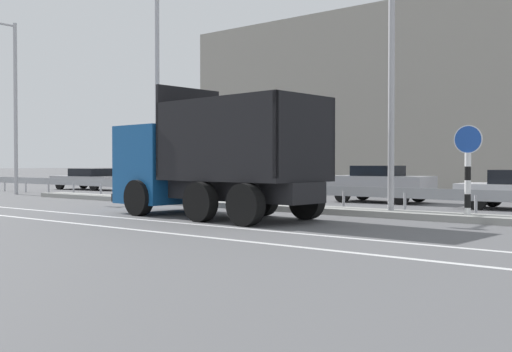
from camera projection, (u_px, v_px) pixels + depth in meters
name	position (u px, v px, depth m)	size (l,w,h in m)	color
ground_plane	(256.00, 215.00, 17.55)	(320.00, 320.00, 0.00)	#565659
lane_strip_0	(170.00, 222.00, 15.43)	(49.40, 0.16, 0.01)	silver
lane_strip_1	(116.00, 228.00, 14.09)	(49.40, 0.16, 0.01)	silver
median_island	(294.00, 208.00, 19.03)	(27.17, 1.10, 0.18)	gray
median_guardrail	(316.00, 192.00, 20.05)	(49.40, 0.09, 0.78)	#9EA0A5
dump_truck	(195.00, 169.00, 17.42)	(6.83, 3.09, 3.73)	#144C8C
median_road_sign	(468.00, 171.00, 15.55)	(0.75, 0.16, 2.52)	white
street_lamp_0	(12.00, 98.00, 29.00)	(0.70, 2.37, 8.34)	#ADADB2
street_lamp_1	(155.00, 63.00, 23.09)	(0.71, 1.87, 9.87)	#ADADB2
street_lamp_2	(389.00, 27.00, 16.84)	(0.71, 2.68, 9.62)	#ADADB2
parked_car_0	(89.00, 179.00, 34.42)	(4.83, 2.21, 1.22)	#A3A3A8
parked_car_1	(163.00, 177.00, 30.99)	(4.33, 2.14, 1.60)	silver
parked_car_2	(247.00, 181.00, 26.49)	(4.39, 2.28, 1.48)	black
parked_car_3	(380.00, 183.00, 23.26)	(3.93, 2.21, 1.43)	#A3A3A8
background_building_0	(382.00, 105.00, 36.42)	(22.87, 8.09, 10.20)	gray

